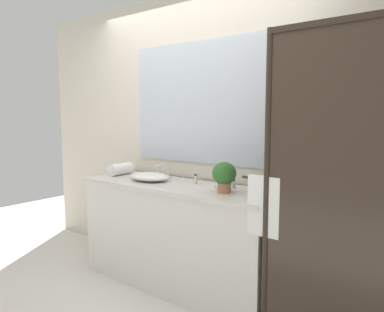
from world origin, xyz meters
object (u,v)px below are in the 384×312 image
at_px(amenity_bottle_lotion, 268,190).
at_px(amenity_bottle_shampoo, 234,184).
at_px(sink_basin, 150,176).
at_px(soap_dish, 222,185).
at_px(rolled_towel_near_edge, 121,169).
at_px(potted_plant, 224,175).
at_px(faucet, 162,174).
at_px(amenity_bottle_conditioner, 196,180).

distance_m(amenity_bottle_lotion, amenity_bottle_shampoo, 0.34).
bearing_deg(amenity_bottle_shampoo, amenity_bottle_lotion, -10.69).
height_order(sink_basin, amenity_bottle_shampoo, same).
relative_size(soap_dish, amenity_bottle_shampoo, 1.40).
distance_m(sink_basin, rolled_towel_near_edge, 0.45).
distance_m(sink_basin, soap_dish, 0.69).
bearing_deg(soap_dish, potted_plant, -52.14).
height_order(faucet, soap_dish, faucet).
bearing_deg(amenity_bottle_shampoo, sink_basin, -168.92).
distance_m(potted_plant, amenity_bottle_lotion, 0.34).
relative_size(soap_dish, rolled_towel_near_edge, 0.40).
xyz_separation_m(sink_basin, amenity_bottle_conditioner, (0.44, 0.11, 0.00)).
bearing_deg(faucet, potted_plant, -13.06).
bearing_deg(amenity_bottle_conditioner, faucet, 172.45).
bearing_deg(amenity_bottle_shampoo, potted_plant, -82.82).
height_order(amenity_bottle_lotion, rolled_towel_near_edge, rolled_towel_near_edge).
bearing_deg(soap_dish, sink_basin, -168.31).
bearing_deg(potted_plant, faucet, 166.94).
distance_m(amenity_bottle_conditioner, rolled_towel_near_edge, 0.88).
distance_m(faucet, amenity_bottle_shampoo, 0.78).
height_order(potted_plant, rolled_towel_near_edge, potted_plant).
height_order(soap_dish, rolled_towel_near_edge, rolled_towel_near_edge).
xyz_separation_m(amenity_bottle_lotion, rolled_towel_near_edge, (-1.56, -0.04, 0.02)).
height_order(faucet, amenity_bottle_shampoo, faucet).
bearing_deg(sink_basin, soap_dish, 11.69).
relative_size(amenity_bottle_conditioner, amenity_bottle_shampoo, 1.20).
xyz_separation_m(amenity_bottle_conditioner, amenity_bottle_lotion, (0.68, -0.02, -0.00)).
bearing_deg(amenity_bottle_conditioner, potted_plant, -19.27).
distance_m(potted_plant, amenity_bottle_conditioner, 0.40).
distance_m(sink_basin, potted_plant, 0.81).
xyz_separation_m(amenity_bottle_lotion, amenity_bottle_shampoo, (-0.33, 0.06, -0.01)).
height_order(amenity_bottle_conditioner, amenity_bottle_lotion, amenity_bottle_conditioner).
relative_size(amenity_bottle_conditioner, rolled_towel_near_edge, 0.34).
height_order(soap_dish, amenity_bottle_lotion, amenity_bottle_lotion).
xyz_separation_m(potted_plant, amenity_bottle_shampoo, (-0.02, 0.17, -0.10)).
distance_m(sink_basin, faucet, 0.16).
xyz_separation_m(soap_dish, amenity_bottle_conditioner, (-0.24, -0.03, 0.03)).
bearing_deg(amenity_bottle_lotion, sink_basin, -175.36).
height_order(sink_basin, faucet, faucet).
xyz_separation_m(faucet, potted_plant, (0.80, -0.19, 0.09)).
height_order(potted_plant, amenity_bottle_lotion, potted_plant).
bearing_deg(faucet, amenity_bottle_shampoo, -0.83).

